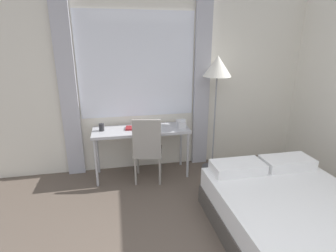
{
  "coord_description": "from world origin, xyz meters",
  "views": [
    {
      "loc": [
        -0.79,
        -1.09,
        1.93
      ],
      "look_at": [
        -0.14,
        2.1,
        0.88
      ],
      "focal_mm": 28.0,
      "sensor_mm": 36.0,
      "label": 1
    }
  ],
  "objects_px": {
    "desk": "(141,133)",
    "desk_chair": "(148,148)",
    "book": "(133,128)",
    "mug": "(102,127)",
    "bed": "(305,230)",
    "telephone": "(181,124)",
    "standing_lamp": "(217,73)"
  },
  "relations": [
    {
      "from": "bed",
      "to": "mug",
      "type": "relative_size",
      "value": 19.61
    },
    {
      "from": "desk",
      "to": "bed",
      "type": "xyz_separation_m",
      "value": [
        1.34,
        -1.84,
        -0.43
      ]
    },
    {
      "from": "bed",
      "to": "mug",
      "type": "distance_m",
      "value": 2.71
    },
    {
      "from": "telephone",
      "to": "book",
      "type": "distance_m",
      "value": 0.7
    },
    {
      "from": "telephone",
      "to": "mug",
      "type": "relative_size",
      "value": 1.68
    },
    {
      "from": "standing_lamp",
      "to": "book",
      "type": "xyz_separation_m",
      "value": [
        -1.22,
        0.06,
        -0.76
      ]
    },
    {
      "from": "mug",
      "to": "bed",
      "type": "bearing_deg",
      "value": -44.57
    },
    {
      "from": "desk",
      "to": "desk_chair",
      "type": "bearing_deg",
      "value": -74.73
    },
    {
      "from": "standing_lamp",
      "to": "book",
      "type": "bearing_deg",
      "value": 177.28
    },
    {
      "from": "bed",
      "to": "book",
      "type": "xyz_separation_m",
      "value": [
        -1.45,
        1.87,
        0.5
      ]
    },
    {
      "from": "telephone",
      "to": "desk_chair",
      "type": "bearing_deg",
      "value": -160.96
    },
    {
      "from": "bed",
      "to": "standing_lamp",
      "type": "height_order",
      "value": "standing_lamp"
    },
    {
      "from": "standing_lamp",
      "to": "book",
      "type": "height_order",
      "value": "standing_lamp"
    },
    {
      "from": "desk_chair",
      "to": "standing_lamp",
      "type": "relative_size",
      "value": 0.55
    },
    {
      "from": "desk_chair",
      "to": "bed",
      "type": "xyz_separation_m",
      "value": [
        1.28,
        -1.62,
        -0.28
      ]
    },
    {
      "from": "bed",
      "to": "desk",
      "type": "bearing_deg",
      "value": 126.09
    },
    {
      "from": "desk_chair",
      "to": "telephone",
      "type": "distance_m",
      "value": 0.61
    },
    {
      "from": "standing_lamp",
      "to": "book",
      "type": "relative_size",
      "value": 7.53
    },
    {
      "from": "desk",
      "to": "mug",
      "type": "xyz_separation_m",
      "value": [
        -0.55,
        0.03,
        0.12
      ]
    },
    {
      "from": "desk",
      "to": "book",
      "type": "bearing_deg",
      "value": 164.23
    },
    {
      "from": "book",
      "to": "desk_chair",
      "type": "bearing_deg",
      "value": -56.09
    },
    {
      "from": "bed",
      "to": "book",
      "type": "height_order",
      "value": "book"
    },
    {
      "from": "desk",
      "to": "book",
      "type": "xyz_separation_m",
      "value": [
        -0.11,
        0.03,
        0.08
      ]
    },
    {
      "from": "bed",
      "to": "standing_lamp",
      "type": "relative_size",
      "value": 1.17
    },
    {
      "from": "book",
      "to": "mug",
      "type": "bearing_deg",
      "value": -179.3
    },
    {
      "from": "bed",
      "to": "book",
      "type": "relative_size",
      "value": 8.83
    },
    {
      "from": "book",
      "to": "mug",
      "type": "xyz_separation_m",
      "value": [
        -0.44,
        -0.01,
        0.04
      ]
    },
    {
      "from": "bed",
      "to": "mug",
      "type": "xyz_separation_m",
      "value": [
        -1.89,
        1.86,
        0.54
      ]
    },
    {
      "from": "desk_chair",
      "to": "bed",
      "type": "distance_m",
      "value": 2.08
    },
    {
      "from": "desk",
      "to": "desk_chair",
      "type": "height_order",
      "value": "desk_chair"
    },
    {
      "from": "telephone",
      "to": "book",
      "type": "relative_size",
      "value": 0.76
    },
    {
      "from": "desk",
      "to": "bed",
      "type": "distance_m",
      "value": 2.32
    }
  ]
}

